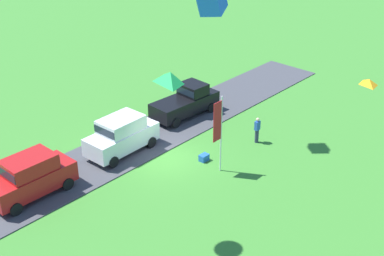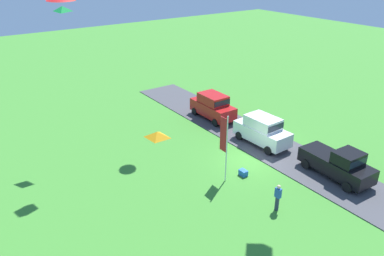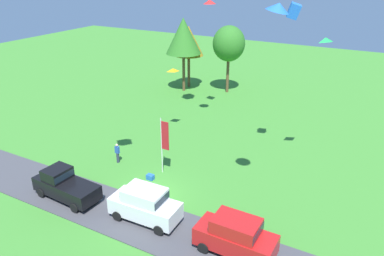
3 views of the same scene
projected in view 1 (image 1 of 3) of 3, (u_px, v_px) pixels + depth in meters
ground_plane at (168, 158)px, 31.94m from camera, size 120.00×120.00×0.00m
pavement_strip at (136, 143)px, 33.61m from camera, size 36.00×4.40×0.06m
car_pickup_by_flagpole at (187, 101)px, 36.69m from camera, size 5.10×2.27×2.14m
car_suv_near_entrance at (122, 134)px, 31.98m from camera, size 4.65×2.15×2.28m
car_suv_far_end at (31, 175)px, 27.89m from camera, size 4.62×2.08×2.28m
person_on_lawn at (257, 130)px, 33.33m from camera, size 0.36×0.24×1.71m
flag_banner at (219, 126)px, 29.23m from camera, size 0.71×0.08×4.67m
cooler_box at (204, 158)px, 31.63m from camera, size 0.56×0.40×0.40m
kite_diamond_high_right at (170, 77)px, 15.70m from camera, size 1.19×1.24×0.46m
kite_diamond_near_flag at (369, 82)px, 25.74m from camera, size 1.16×1.16×0.35m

